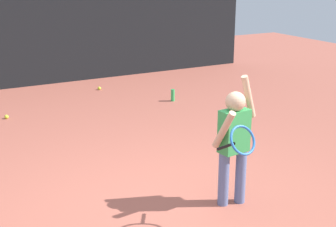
% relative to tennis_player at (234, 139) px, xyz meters
% --- Properties ---
extents(ground_plane, '(20.00, 20.00, 0.00)m').
position_rel_tennis_player_xyz_m(ground_plane, '(-0.75, 0.20, -0.73)').
color(ground_plane, '#9E5142').
extents(back_fence_windscreen, '(10.41, 0.08, 2.99)m').
position_rel_tennis_player_xyz_m(back_fence_windscreen, '(-0.75, 6.16, 0.77)').
color(back_fence_windscreen, black).
rests_on(back_fence_windscreen, ground).
extents(fence_post_2, '(0.09, 0.09, 3.14)m').
position_rel_tennis_player_xyz_m(fence_post_2, '(0.94, 6.22, 0.84)').
color(fence_post_2, slate).
rests_on(fence_post_2, ground).
extents(fence_post_3, '(0.09, 0.09, 3.14)m').
position_rel_tennis_player_xyz_m(fence_post_3, '(4.31, 6.22, 0.84)').
color(fence_post_3, slate).
rests_on(fence_post_3, ground).
extents(tennis_player, '(0.67, 0.63, 1.35)m').
position_rel_tennis_player_xyz_m(tennis_player, '(0.00, 0.00, 0.00)').
color(tennis_player, slate).
rests_on(tennis_player, ground).
extents(water_bottle, '(0.07, 0.07, 0.22)m').
position_rel_tennis_player_xyz_m(water_bottle, '(1.37, 3.74, -0.62)').
color(water_bottle, green).
rests_on(water_bottle, ground).
extents(tennis_ball_1, '(0.07, 0.07, 0.07)m').
position_rel_tennis_player_xyz_m(tennis_ball_1, '(-1.53, 4.10, -0.69)').
color(tennis_ball_1, '#CCE033').
rests_on(tennis_ball_1, ground).
extents(tennis_ball_4, '(0.07, 0.07, 0.07)m').
position_rel_tennis_player_xyz_m(tennis_ball_4, '(0.47, 5.16, -0.69)').
color(tennis_ball_4, '#CCE033').
rests_on(tennis_ball_4, ground).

